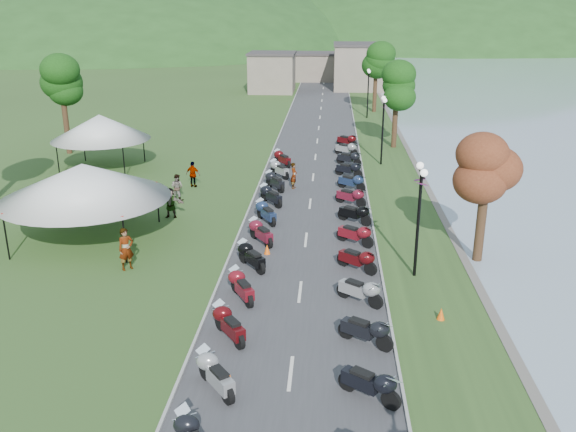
{
  "coord_description": "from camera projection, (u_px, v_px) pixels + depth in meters",
  "views": [
    {
      "loc": [
        1.1,
        -7.1,
        11.43
      ],
      "look_at": [
        -0.92,
        21.96,
        1.3
      ],
      "focal_mm": 38.0,
      "sensor_mm": 36.0,
      "label": 1
    }
  ],
  "objects": [
    {
      "name": "traffic_cone_near",
      "position": [
        230.0,
        381.0,
        19.15
      ],
      "size": [
        0.3,
        0.3,
        0.47
      ],
      "primitive_type": "cone",
      "color": "#F2590C",
      "rests_on": "ground"
    },
    {
      "name": "pedestrian_b",
      "position": [
        178.0,
        200.0,
        37.65
      ],
      "size": [
        0.91,
        0.69,
        1.65
      ],
      "primitive_type": "imported",
      "rotation": [
        0.0,
        0.0,
        2.8
      ],
      "color": "slate",
      "rests_on": "ground"
    },
    {
      "name": "pedestrian_a",
      "position": [
        128.0,
        269.0,
        27.82
      ],
      "size": [
        0.89,
        0.88,
        1.98
      ],
      "primitive_type": "imported",
      "rotation": [
        0.0,
        0.0,
        0.75
      ],
      "color": "slate",
      "rests_on": "ground"
    },
    {
      "name": "moto_row_right",
      "position": [
        354.0,
        223.0,
        31.99
      ],
      "size": [
        2.6,
        43.9,
        1.1
      ],
      "primitive_type": null,
      "color": "#331411",
      "rests_on": "ground"
    },
    {
      "name": "pedestrian_c",
      "position": [
        137.0,
        213.0,
        35.35
      ],
      "size": [
        1.17,
        1.1,
        1.77
      ],
      "primitive_type": "imported",
      "rotation": [
        0.0,
        0.0,
        5.57
      ],
      "color": "slate",
      "rests_on": "ground"
    },
    {
      "name": "hills_backdrop",
      "position": [
        329.0,
        41.0,
        198.95
      ],
      "size": [
        360.0,
        120.0,
        76.0
      ],
      "primitive_type": null,
      "color": "#285621",
      "rests_on": "ground"
    },
    {
      "name": "vendor_tent_side",
      "position": [
        102.0,
        142.0,
        44.13
      ],
      "size": [
        4.69,
        4.69,
        4.0
      ],
      "primitive_type": null,
      "color": "silver",
      "rests_on": "ground"
    },
    {
      "name": "vendor_tent_main",
      "position": [
        86.0,
        202.0,
        30.7
      ],
      "size": [
        5.67,
        5.67,
        4.0
      ],
      "primitive_type": null,
      "color": "silver",
      "rests_on": "ground"
    },
    {
      "name": "far_building",
      "position": [
        310.0,
        68.0,
        89.91
      ],
      "size": [
        18.0,
        16.0,
        5.0
      ],
      "primitive_type": "cube",
      "color": "gray",
      "rests_on": "ground"
    },
    {
      "name": "tree_lakeside",
      "position": [
        484.0,
        193.0,
        27.72
      ],
      "size": [
        2.4,
        2.4,
        6.66
      ],
      "primitive_type": null,
      "color": "#1B5213",
      "rests_on": "ground"
    },
    {
      "name": "road",
      "position": [
        315.0,
        157.0,
        48.2
      ],
      "size": [
        7.0,
        120.0,
        0.02
      ],
      "primitive_type": "cube",
      "color": "#3F3F42",
      "rests_on": "ground"
    },
    {
      "name": "moto_row_left",
      "position": [
        248.0,
        272.0,
        26.21
      ],
      "size": [
        2.6,
        42.99,
        1.1
      ],
      "primitive_type": null,
      "color": "#331411",
      "rests_on": "ground"
    }
  ]
}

